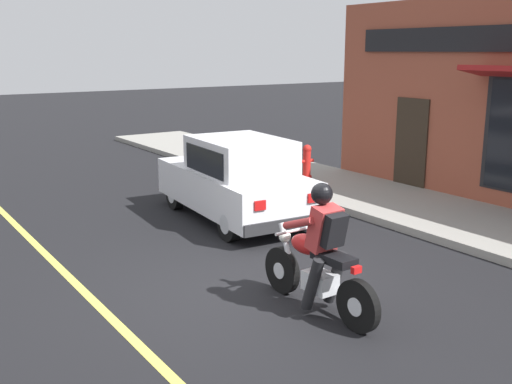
{
  "coord_description": "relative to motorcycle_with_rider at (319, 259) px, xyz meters",
  "views": [
    {
      "loc": [
        -4.1,
        -6.38,
        3.13
      ],
      "look_at": [
        1.08,
        1.21,
        0.95
      ],
      "focal_mm": 42.0,
      "sensor_mm": 36.0,
      "label": 1
    }
  ],
  "objects": [
    {
      "name": "fire_hydrant",
      "position": [
        4.15,
        5.35,
        -0.11
      ],
      "size": [
        0.36,
        0.24,
        0.88
      ],
      "color": "red",
      "rests_on": "sidewalk_curb"
    },
    {
      "name": "lane_stripe",
      "position": [
        -2.19,
        4.16,
        -0.67
      ],
      "size": [
        0.12,
        19.8,
        0.01
      ],
      "primitive_type": "cube",
      "color": "#D1C64C",
      "rests_on": "ground"
    },
    {
      "name": "car_hatchback",
      "position": [
        1.38,
        4.05,
        0.09
      ],
      "size": [
        1.94,
        3.9,
        1.57
      ],
      "color": "black",
      "rests_on": "ground"
    },
    {
      "name": "sidewalk_curb",
      "position": [
        4.62,
        4.16,
        -0.61
      ],
      "size": [
        2.6,
        22.0,
        0.14
      ],
      "primitive_type": "cube",
      "color": "gray",
      "rests_on": "ground"
    },
    {
      "name": "ground_plane",
      "position": [
        -0.39,
        1.16,
        -0.68
      ],
      "size": [
        80.0,
        80.0,
        0.0
      ],
      "primitive_type": "plane",
      "color": "black"
    },
    {
      "name": "motorcycle_with_rider",
      "position": [
        0.0,
        0.0,
        0.0
      ],
      "size": [
        0.56,
        2.02,
        1.62
      ],
      "color": "black",
      "rests_on": "ground"
    }
  ]
}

